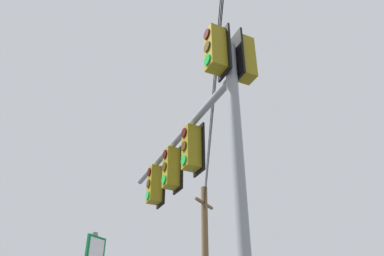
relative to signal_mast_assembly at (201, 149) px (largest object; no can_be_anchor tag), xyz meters
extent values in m
cylinder|color=gray|center=(-0.38, 1.18, -1.65)|extent=(0.20, 0.20, 6.36)
cylinder|color=gray|center=(0.40, -1.18, 0.78)|extent=(1.71, 4.77, 0.14)
cube|color=olive|center=(-0.10, 1.27, 1.33)|extent=(0.38, 0.38, 0.90)
cube|color=black|center=(-0.26, 1.22, 1.33)|extent=(0.18, 0.43, 1.04)
cylinder|color=#360503|center=(0.06, 1.33, 1.63)|extent=(0.09, 0.20, 0.20)
cylinder|color=#3C2703|center=(0.06, 1.33, 1.33)|extent=(0.09, 0.20, 0.20)
cylinder|color=green|center=(0.06, 1.33, 1.03)|extent=(0.09, 0.20, 0.20)
cube|color=olive|center=(-0.67, 1.08, 1.33)|extent=(0.38, 0.38, 0.90)
cube|color=black|center=(-0.51, 1.14, 1.33)|extent=(0.18, 0.43, 1.04)
cylinder|color=#360503|center=(-0.83, 1.03, 1.63)|extent=(0.09, 0.20, 0.20)
cylinder|color=#3C2703|center=(-0.83, 1.03, 1.33)|extent=(0.09, 0.20, 0.20)
cylinder|color=green|center=(-0.83, 1.03, 1.03)|extent=(0.09, 0.20, 0.20)
cube|color=olive|center=(0.14, -0.38, 0.23)|extent=(0.38, 0.38, 0.90)
cube|color=black|center=(-0.02, -0.44, 0.23)|extent=(0.19, 0.43, 1.04)
cylinder|color=#360503|center=(0.29, -0.33, 0.53)|extent=(0.10, 0.20, 0.20)
cylinder|color=#3C2703|center=(0.29, -0.33, 0.23)|extent=(0.10, 0.20, 0.20)
cylinder|color=green|center=(0.29, -0.33, -0.07)|extent=(0.10, 0.20, 0.20)
cube|color=olive|center=(0.47, -1.37, 0.23)|extent=(0.38, 0.38, 0.90)
cube|color=black|center=(0.31, -1.43, 0.23)|extent=(0.19, 0.43, 1.04)
cylinder|color=#360503|center=(0.62, -1.32, 0.53)|extent=(0.10, 0.20, 0.20)
cylinder|color=#3C2703|center=(0.62, -1.32, 0.23)|extent=(0.10, 0.20, 0.20)
cylinder|color=green|center=(0.62, -1.32, -0.07)|extent=(0.10, 0.20, 0.20)
cube|color=olive|center=(0.80, -2.37, 0.23)|extent=(0.38, 0.38, 0.90)
cube|color=black|center=(0.64, -2.42, 0.23)|extent=(0.18, 0.43, 1.04)
cylinder|color=#360503|center=(0.95, -2.31, 0.53)|extent=(0.10, 0.20, 0.20)
cylinder|color=#3C2703|center=(0.95, -2.31, 0.23)|extent=(0.10, 0.20, 0.20)
cylinder|color=green|center=(0.95, -2.31, -0.07)|extent=(0.10, 0.20, 0.20)
cube|color=brown|center=(-1.86, -12.11, 3.30)|extent=(1.13, 1.48, 0.12)
cube|color=#0C7238|center=(1.51, 1.34, -2.20)|extent=(0.21, 0.26, 0.39)
cube|color=white|center=(1.50, 1.34, -2.20)|extent=(0.15, 0.20, 0.33)
camera|label=1|loc=(0.88, 6.16, -3.26)|focal=35.24mm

